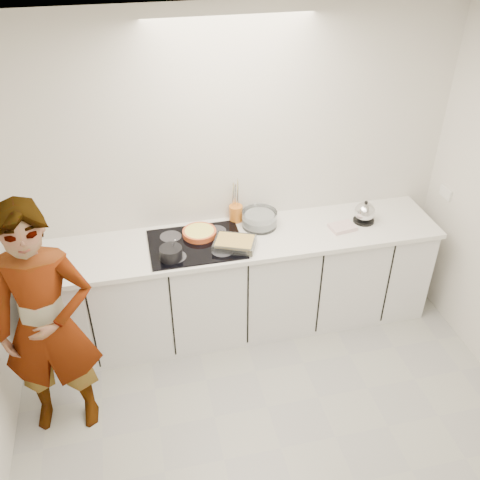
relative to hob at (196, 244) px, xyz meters
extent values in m
cube|color=#A8A89F|center=(0.35, -1.26, -0.92)|extent=(3.60, 3.20, 0.00)
cube|color=white|center=(0.35, -1.26, 1.68)|extent=(3.60, 3.20, 0.00)
cube|color=silver|center=(0.35, 0.34, 0.38)|extent=(3.60, 0.00, 2.60)
cube|color=white|center=(2.14, 0.07, 0.15)|extent=(0.02, 0.15, 0.09)
cube|color=silver|center=(0.35, 0.02, -0.48)|extent=(3.20, 0.58, 0.87)
cube|color=white|center=(0.35, 0.02, -0.03)|extent=(3.24, 0.64, 0.04)
cube|color=black|center=(0.00, 0.00, 0.00)|extent=(0.72, 0.54, 0.01)
cylinder|color=#D05327|center=(0.04, 0.11, 0.03)|extent=(0.32, 0.32, 0.04)
cylinder|color=#FFF365|center=(0.04, 0.11, 0.04)|extent=(0.28, 0.28, 0.01)
cylinder|color=black|center=(-0.21, -0.15, 0.05)|extent=(0.22, 0.22, 0.09)
cylinder|color=silver|center=(-0.19, -0.13, 0.10)|extent=(0.05, 0.06, 0.14)
cube|color=silver|center=(0.28, -0.11, 0.04)|extent=(0.37, 0.33, 0.06)
cube|color=#D3AE54|center=(0.28, -0.11, 0.06)|extent=(0.33, 0.29, 0.02)
cylinder|color=silver|center=(0.54, 0.16, 0.06)|extent=(0.37, 0.37, 0.13)
cylinder|color=white|center=(0.54, 0.16, 0.04)|extent=(0.31, 0.31, 0.06)
cube|color=white|center=(1.19, -0.04, 0.01)|extent=(0.22, 0.17, 0.03)
cylinder|color=black|center=(1.40, 0.03, 0.00)|extent=(0.19, 0.19, 0.02)
sphere|color=silver|center=(1.40, 0.03, 0.08)|extent=(0.18, 0.18, 0.17)
sphere|color=black|center=(1.40, 0.03, 0.17)|extent=(0.03, 0.03, 0.03)
cylinder|color=orange|center=(0.38, 0.28, 0.06)|extent=(0.15, 0.15, 0.14)
imported|color=silver|center=(-1.07, -0.66, -0.03)|extent=(0.68, 0.48, 1.78)
camera|label=1|loc=(-0.42, -3.38, 2.34)|focal=40.00mm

